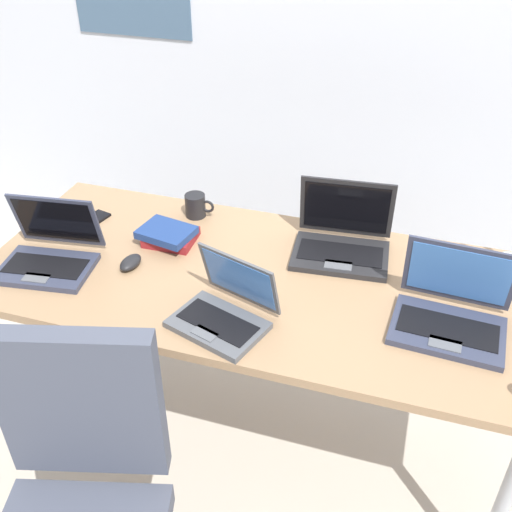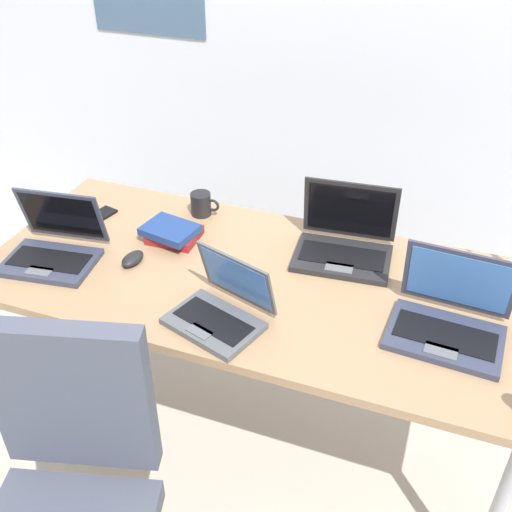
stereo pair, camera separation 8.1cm
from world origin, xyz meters
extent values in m
plane|color=#B7AD9E|center=(0.00, 0.00, 0.00)|extent=(12.00, 12.00, 0.00)
cube|color=silver|center=(0.00, 1.10, 1.30)|extent=(6.00, 0.12, 2.60)
cube|color=#9E7A56|center=(0.00, 0.00, 0.72)|extent=(1.80, 0.80, 0.03)
cylinder|color=#B2B5BA|center=(-0.84, -0.34, 0.35)|extent=(0.04, 0.04, 0.71)
cylinder|color=#B2B5BA|center=(-0.84, 0.34, 0.35)|extent=(0.04, 0.04, 0.71)
cylinder|color=#B2B5BA|center=(0.84, 0.34, 0.35)|extent=(0.04, 0.04, 0.71)
cube|color=#232326|center=(0.24, 0.18, 0.75)|extent=(0.34, 0.25, 0.02)
cube|color=black|center=(0.24, 0.18, 0.76)|extent=(0.29, 0.15, 0.00)
cube|color=#595B60|center=(0.25, 0.11, 0.76)|extent=(0.09, 0.06, 0.00)
cube|color=#232326|center=(0.23, 0.30, 0.87)|extent=(0.32, 0.06, 0.22)
cube|color=black|center=(0.23, 0.30, 0.87)|extent=(0.29, 0.05, 0.18)
cube|color=#515459|center=(-0.03, -0.27, 0.75)|extent=(0.31, 0.26, 0.02)
cube|color=black|center=(-0.03, -0.27, 0.76)|extent=(0.25, 0.17, 0.00)
cube|color=#595B60|center=(-0.05, -0.33, 0.76)|extent=(0.08, 0.06, 0.00)
cube|color=#515459|center=(0.00, -0.16, 0.85)|extent=(0.27, 0.13, 0.18)
cube|color=#3F72BF|center=(0.00, -0.17, 0.85)|extent=(0.24, 0.11, 0.15)
cube|color=#33384C|center=(-0.67, -0.18, 0.75)|extent=(0.32, 0.24, 0.02)
cube|color=black|center=(-0.67, -0.18, 0.76)|extent=(0.27, 0.15, 0.00)
cube|color=#595B60|center=(-0.66, -0.24, 0.76)|extent=(0.09, 0.06, 0.00)
cube|color=#33384C|center=(-0.68, -0.05, 0.86)|extent=(0.30, 0.10, 0.20)
cube|color=black|center=(-0.68, -0.06, 0.86)|extent=(0.27, 0.08, 0.17)
cube|color=#33384C|center=(0.61, -0.10, 0.75)|extent=(0.33, 0.24, 0.02)
cube|color=black|center=(0.61, -0.10, 0.76)|extent=(0.29, 0.14, 0.00)
cube|color=#595B60|center=(0.60, -0.17, 0.76)|extent=(0.09, 0.05, 0.00)
cube|color=#33384C|center=(0.62, 0.03, 0.87)|extent=(0.32, 0.06, 0.22)
cube|color=#3F72BF|center=(0.61, 0.02, 0.87)|extent=(0.29, 0.05, 0.18)
ellipsoid|color=black|center=(-0.41, -0.07, 0.76)|extent=(0.07, 0.10, 0.03)
cube|color=black|center=(-0.68, 0.14, 0.74)|extent=(0.09, 0.15, 0.01)
cube|color=maroon|center=(-0.35, 0.11, 0.76)|extent=(0.17, 0.15, 0.03)
cube|color=navy|center=(-0.36, 0.09, 0.79)|extent=(0.20, 0.17, 0.03)
cylinder|color=black|center=(-0.33, 0.30, 0.78)|extent=(0.08, 0.08, 0.09)
torus|color=black|center=(-0.28, 0.30, 0.79)|extent=(0.05, 0.01, 0.05)
cube|color=#474C5B|center=(-0.27, -0.64, 0.73)|extent=(0.42, 0.17, 0.48)
camera|label=1|loc=(0.47, -1.50, 1.91)|focal=42.17mm
camera|label=2|loc=(0.54, -1.47, 1.91)|focal=42.17mm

